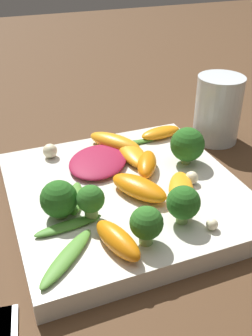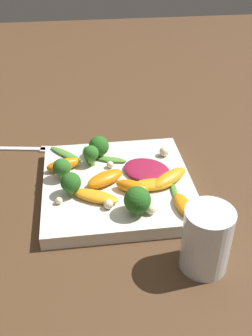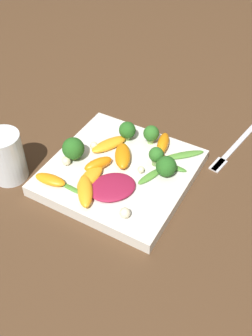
% 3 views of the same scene
% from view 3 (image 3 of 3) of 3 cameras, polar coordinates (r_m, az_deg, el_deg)
% --- Properties ---
extents(ground_plane, '(2.40, 2.40, 0.00)m').
position_cam_3_polar(ground_plane, '(0.77, -0.86, -1.27)').
color(ground_plane, '#4C331E').
extents(plate, '(0.26, 0.26, 0.02)m').
position_cam_3_polar(plate, '(0.76, -0.87, -0.63)').
color(plate, silver).
rests_on(plate, ground_plane).
extents(drinking_glass, '(0.07, 0.07, 0.10)m').
position_cam_3_polar(drinking_glass, '(0.77, -17.01, 1.58)').
color(drinking_glass, white).
rests_on(drinking_glass, ground_plane).
extents(fork, '(0.19, 0.05, 0.01)m').
position_cam_3_polar(fork, '(0.85, 14.93, 2.39)').
color(fork, silver).
rests_on(fork, ground_plane).
extents(radicchio_leaf_0, '(0.11, 0.11, 0.01)m').
position_cam_3_polar(radicchio_leaf_0, '(0.71, -2.03, -2.78)').
color(radicchio_leaf_0, maroon).
rests_on(radicchio_leaf_0, plate).
extents(orange_segment_0, '(0.06, 0.05, 0.02)m').
position_cam_3_polar(orange_segment_0, '(0.75, -4.06, 0.58)').
color(orange_segment_0, orange).
rests_on(orange_segment_0, plate).
extents(orange_segment_1, '(0.03, 0.06, 0.01)m').
position_cam_3_polar(orange_segment_1, '(0.73, -10.94, -1.67)').
color(orange_segment_1, orange).
rests_on(orange_segment_1, plate).
extents(orange_segment_2, '(0.08, 0.06, 0.02)m').
position_cam_3_polar(orange_segment_2, '(0.76, -0.48, 1.79)').
color(orange_segment_2, orange).
rests_on(orange_segment_2, plate).
extents(orange_segment_3, '(0.08, 0.06, 0.01)m').
position_cam_3_polar(orange_segment_3, '(0.79, -2.47, 3.48)').
color(orange_segment_3, orange).
rests_on(orange_segment_3, plate).
extents(orange_segment_4, '(0.08, 0.07, 0.02)m').
position_cam_3_polar(orange_segment_4, '(0.70, -5.94, -3.28)').
color(orange_segment_4, orange).
rests_on(orange_segment_4, plate).
extents(orange_segment_5, '(0.07, 0.03, 0.02)m').
position_cam_3_polar(orange_segment_5, '(0.73, -5.24, -1.36)').
color(orange_segment_5, orange).
rests_on(orange_segment_5, plate).
extents(orange_segment_6, '(0.07, 0.04, 0.02)m').
position_cam_3_polar(orange_segment_6, '(0.79, 5.40, 3.59)').
color(orange_segment_6, orange).
rests_on(orange_segment_6, plate).
extents(broccoli_floret_0, '(0.03, 0.03, 0.04)m').
position_cam_3_polar(broccoli_floret_0, '(0.75, 4.41, 1.86)').
color(broccoli_floret_0, '#7A9E51').
rests_on(broccoli_floret_0, plate).
extents(broccoli_floret_1, '(0.04, 0.04, 0.05)m').
position_cam_3_polar(broccoli_floret_1, '(0.76, -7.66, 2.81)').
color(broccoli_floret_1, '#7A9E51').
rests_on(broccoli_floret_1, plate).
extents(broccoli_floret_2, '(0.03, 0.03, 0.04)m').
position_cam_3_polar(broccoli_floret_2, '(0.80, 0.19, 5.49)').
color(broccoli_floret_2, '#84AD5B').
rests_on(broccoli_floret_2, plate).
extents(broccoli_floret_3, '(0.03, 0.03, 0.04)m').
position_cam_3_polar(broccoli_floret_3, '(0.79, 3.67, 4.98)').
color(broccoli_floret_3, '#84AD5B').
rests_on(broccoli_floret_3, plate).
extents(broccoli_floret_4, '(0.04, 0.04, 0.04)m').
position_cam_3_polar(broccoli_floret_4, '(0.73, 5.85, 0.21)').
color(broccoli_floret_4, '#7A9E51').
rests_on(broccoli_floret_4, plate).
extents(arugula_sprig_0, '(0.02, 0.07, 0.01)m').
position_cam_3_polar(arugula_sprig_0, '(0.76, 6.26, 0.30)').
color(arugula_sprig_0, '#47842D').
rests_on(arugula_sprig_0, plate).
extents(arugula_sprig_1, '(0.07, 0.07, 0.01)m').
position_cam_3_polar(arugula_sprig_1, '(0.78, 8.40, 1.90)').
color(arugula_sprig_1, '#518E33').
rests_on(arugula_sprig_1, plate).
extents(arugula_sprig_2, '(0.06, 0.03, 0.01)m').
position_cam_3_polar(arugula_sprig_2, '(0.73, 3.54, -1.17)').
color(arugula_sprig_2, '#518E33').
rests_on(arugula_sprig_2, plate).
extents(arugula_sprig_3, '(0.01, 0.07, 0.00)m').
position_cam_3_polar(arugula_sprig_3, '(0.72, -7.81, -3.01)').
color(arugula_sprig_3, '#47842D').
rests_on(arugula_sprig_3, plate).
extents(macadamia_nut_0, '(0.02, 0.02, 0.02)m').
position_cam_3_polar(macadamia_nut_0, '(0.79, -4.68, 3.27)').
color(macadamia_nut_0, beige).
rests_on(macadamia_nut_0, plate).
extents(macadamia_nut_1, '(0.02, 0.02, 0.02)m').
position_cam_3_polar(macadamia_nut_1, '(0.66, -0.15, -6.54)').
color(macadamia_nut_1, beige).
rests_on(macadamia_nut_1, plate).
extents(macadamia_nut_2, '(0.01, 0.01, 0.01)m').
position_cam_3_polar(macadamia_nut_2, '(0.74, 2.20, -0.26)').
color(macadamia_nut_2, beige).
rests_on(macadamia_nut_2, plate).
extents(macadamia_nut_3, '(0.01, 0.01, 0.01)m').
position_cam_3_polar(macadamia_nut_3, '(0.83, -0.43, 5.81)').
color(macadamia_nut_3, beige).
rests_on(macadamia_nut_3, plate).
extents(macadamia_nut_4, '(0.02, 0.02, 0.02)m').
position_cam_3_polar(macadamia_nut_4, '(0.76, -8.67, 1.01)').
color(macadamia_nut_4, beige).
rests_on(macadamia_nut_4, plate).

